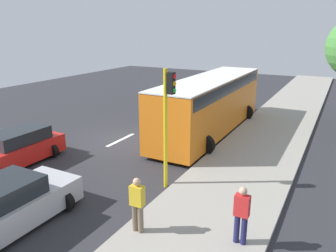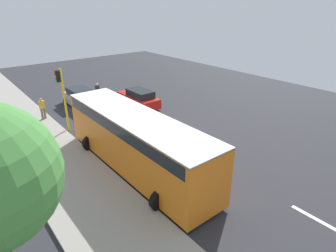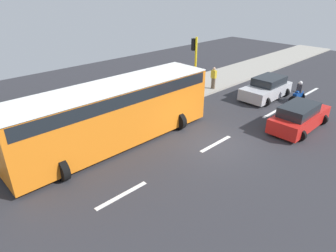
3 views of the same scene
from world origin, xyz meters
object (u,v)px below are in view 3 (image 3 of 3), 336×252
city_bus (114,110)px  pedestrian_by_tree (214,77)px  pedestrian_near_signal (180,72)px  car_red (299,117)px  car_silver (266,88)px  motorcycle (298,93)px  traffic_light_corner (195,61)px

city_bus → pedestrian_by_tree: 10.55m
pedestrian_near_signal → car_red: bearing=174.8°
car_silver → city_bus: bearing=80.9°
car_red → car_silver: (3.91, -3.28, 0.00)m
pedestrian_by_tree → city_bus: bearing=100.0°
car_silver → pedestrian_by_tree: pedestrian_by_tree is taller
car_red → motorcycle: size_ratio=2.93×
pedestrian_near_signal → traffic_light_corner: (-3.45, 2.22, 1.87)m
car_red → car_silver: bearing=-40.0°
city_bus → traffic_light_corner: size_ratio=2.44×
pedestrian_near_signal → traffic_light_corner: bearing=147.2°
car_silver → pedestrian_by_tree: (3.72, 1.46, 0.35)m
city_bus → traffic_light_corner: 7.44m
city_bus → traffic_light_corner: bearing=-81.0°
pedestrian_near_signal → traffic_light_corner: size_ratio=0.38×
motorcycle → car_silver: bearing=21.5°
car_red → motorcycle: bearing=-65.0°
car_silver → motorcycle: (-2.01, -0.79, -0.07)m
pedestrian_near_signal → car_silver: bearing=-160.2°
car_silver → traffic_light_corner: (3.04, 4.55, 2.22)m
car_silver → city_bus: size_ratio=0.39×
motorcycle → pedestrian_near_signal: size_ratio=0.91×
pedestrian_near_signal → pedestrian_by_tree: (-2.77, -0.87, 0.00)m
car_red → pedestrian_by_tree: bearing=-13.4°
motorcycle → traffic_light_corner: 7.70m
car_red → city_bus: bearing=55.9°
city_bus → motorcycle: city_bus is taller
car_red → motorcycle: (1.90, -4.07, -0.07)m
car_red → pedestrian_near_signal: bearing=-5.2°
motorcycle → pedestrian_near_signal: pedestrian_near_signal is taller
car_red → pedestrian_by_tree: 7.85m
car_red → car_silver: same height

